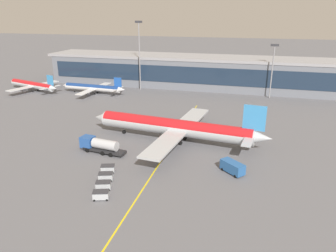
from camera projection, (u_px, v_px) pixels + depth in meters
ground_plane at (155, 156)px, 69.84m from camera, size 700.00×700.00×0.00m
apron_lead_in_line at (166, 153)px, 71.17m from camera, size 1.37×80.00×0.01m
terminal_building at (249, 74)px, 128.04m from camera, size 170.19×19.17×12.59m
main_airliner at (175, 127)px, 76.67m from camera, size 45.05×36.01×10.96m
fuel_tanker at (100, 145)px, 71.25m from camera, size 11.04×3.97×3.25m
crew_van at (233, 167)px, 62.08m from camera, size 5.17×4.84×2.30m
baggage_cart_0 at (101, 195)px, 53.62m from camera, size 3.00×2.32×1.48m
baggage_cart_1 at (103, 185)px, 56.63m from camera, size 3.00×2.32×1.48m
baggage_cart_2 at (106, 176)px, 59.64m from camera, size 3.00×2.32×1.48m
baggage_cart_3 at (108, 168)px, 62.65m from camera, size 3.00×2.32×1.48m
commuter_jet_far at (32, 85)px, 126.49m from camera, size 27.59×22.21×7.41m
commuter_jet_near at (93, 88)px, 122.32m from camera, size 27.22×21.65×6.95m
apron_light_mast_1 at (273, 66)px, 113.37m from camera, size 2.80×0.50×19.22m
apron_light_mast_2 at (139, 51)px, 124.69m from camera, size 2.80×0.50×26.56m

